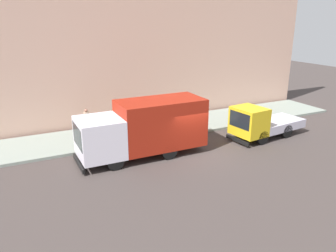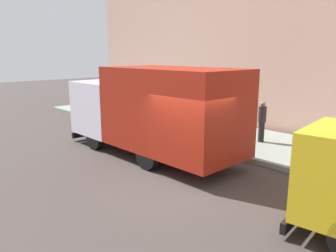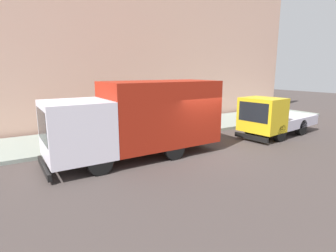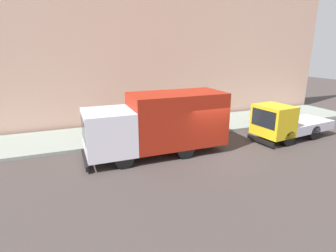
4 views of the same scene
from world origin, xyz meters
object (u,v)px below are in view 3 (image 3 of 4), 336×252
Objects in this scene: pedestrian_standing at (96,119)px; large_utility_truck at (140,117)px; small_flatbed_truck at (273,118)px; pedestrian_third at (141,116)px; pedestrian_walking at (62,120)px; street_sign_post at (109,114)px.

large_utility_truck is at bearing 177.82° from pedestrian_standing.
small_flatbed_truck is at bearing -94.98° from large_utility_truck.
small_flatbed_truck is 9.86m from pedestrian_standing.
large_utility_truck reaches higher than pedestrian_third.
small_flatbed_truck is at bearing 93.03° from pedestrian_third.
small_flatbed_truck is at bearing 179.53° from pedestrian_walking.
pedestrian_walking is 3.58m from street_sign_post.
pedestrian_standing is 2.69m from pedestrian_third.
small_flatbed_truck reaches higher than pedestrian_third.
pedestrian_standing is 1.04× the size of pedestrian_third.
street_sign_post reaches higher than pedestrian_standing.
pedestrian_standing is (4.06, 0.66, -0.64)m from large_utility_truck.
pedestrian_third reaches higher than pedestrian_walking.
street_sign_post reaches higher than small_flatbed_truck.
pedestrian_walking is 1.94m from pedestrian_standing.
pedestrian_third is at bearing -101.69° from pedestrian_standing.
pedestrian_walking is at bearing 53.17° from small_flatbed_truck.
pedestrian_standing is (4.73, 8.65, 0.04)m from small_flatbed_truck.
large_utility_truck is 2.21m from street_sign_post.
pedestrian_standing is at bearing 1.43° from street_sign_post.
small_flatbed_truck reaches higher than pedestrian_standing.
pedestrian_walking is at bearing -65.21° from pedestrian_third.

